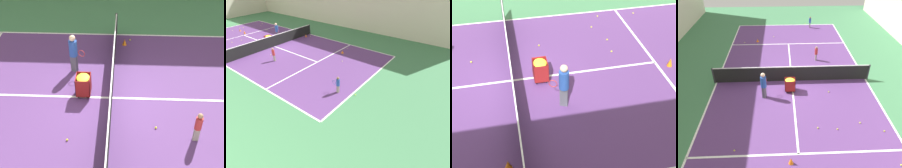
# 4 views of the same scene
# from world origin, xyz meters

# --- Properties ---
(ground_plane) EXTENTS (33.63, 33.63, 0.00)m
(ground_plane) POSITION_xyz_m (0.00, 0.00, 0.00)
(ground_plane) COLOR #3D754C
(court_playing_area) EXTENTS (9.43, 20.19, 0.00)m
(court_playing_area) POSITION_xyz_m (0.00, 0.00, 0.00)
(court_playing_area) COLOR #563370
(court_playing_area) RESTS_ON ground
(line_baseline_near) EXTENTS (9.43, 0.10, 0.00)m
(line_baseline_near) POSITION_xyz_m (0.00, -10.10, 0.01)
(line_baseline_near) COLOR white
(line_baseline_near) RESTS_ON ground
(line_sideline_left) EXTENTS (0.10, 20.19, 0.00)m
(line_sideline_left) POSITION_xyz_m (-4.71, 0.00, 0.01)
(line_sideline_left) COLOR white
(line_sideline_left) RESTS_ON ground
(line_sideline_right) EXTENTS (0.10, 20.19, 0.00)m
(line_sideline_right) POSITION_xyz_m (4.71, 0.00, 0.01)
(line_sideline_right) COLOR white
(line_sideline_right) RESTS_ON ground
(line_service_near) EXTENTS (9.43, 0.10, 0.00)m
(line_service_near) POSITION_xyz_m (0.00, -5.55, 0.01)
(line_service_near) COLOR white
(line_service_near) RESTS_ON ground
(line_service_far) EXTENTS (9.43, 0.10, 0.00)m
(line_service_far) POSITION_xyz_m (0.00, 5.55, 0.01)
(line_service_far) COLOR white
(line_service_far) RESTS_ON ground
(line_centre_service) EXTENTS (0.10, 11.10, 0.00)m
(line_centre_service) POSITION_xyz_m (0.00, 0.00, 0.01)
(line_centre_service) COLOR white
(line_centre_service) RESTS_ON ground
(tennis_net) EXTENTS (9.73, 0.10, 1.05)m
(tennis_net) POSITION_xyz_m (0.00, 0.00, 0.54)
(tennis_net) COLOR #2D2D33
(tennis_net) RESTS_ON ground
(player_near_baseline) EXTENTS (0.25, 0.56, 1.06)m
(player_near_baseline) POSITION_xyz_m (-2.24, -9.28, 0.61)
(player_near_baseline) COLOR gray
(player_near_baseline) RESTS_ON ground
(coach_at_net) EXTENTS (0.42, 0.68, 1.60)m
(coach_at_net) POSITION_xyz_m (1.64, 1.56, 0.92)
(coach_at_net) COLOR #4C4C56
(coach_at_net) RESTS_ON ground
(child_midcourt) EXTENTS (0.22, 0.22, 1.08)m
(child_midcourt) POSITION_xyz_m (-1.89, -2.65, 0.62)
(child_midcourt) COLOR gray
(child_midcourt) RESTS_ON ground
(ball_cart) EXTENTS (0.61, 0.51, 0.82)m
(ball_cart) POSITION_xyz_m (0.16, 1.03, 0.58)
(ball_cart) COLOR maroon
(ball_cart) RESTS_ON ground
(training_cone_1) EXTENTS (0.20, 0.20, 0.29)m
(training_cone_1) POSITION_xyz_m (3.77, -0.40, 0.15)
(training_cone_1) COLOR orange
(training_cone_1) RESTS_ON ground
(training_cone_2) EXTENTS (0.20, 0.20, 0.34)m
(training_cone_2) POSITION_xyz_m (0.34, 6.00, 0.17)
(training_cone_2) COLOR orange
(training_cone_2) RESTS_ON ground
(training_cone_3) EXTENTS (0.24, 0.24, 0.23)m
(training_cone_3) POSITION_xyz_m (2.63, -6.12, 0.12)
(training_cone_3) COLOR orange
(training_cone_3) RESTS_ON ground
(tennis_ball_0) EXTENTS (0.07, 0.07, 0.07)m
(tennis_ball_0) POSITION_xyz_m (1.26, -7.07, 0.04)
(tennis_ball_0) COLOR yellow
(tennis_ball_0) RESTS_ON ground
(tennis_ball_2) EXTENTS (0.07, 0.07, 0.07)m
(tennis_ball_2) POSITION_xyz_m (-4.10, 6.29, 0.04)
(tennis_ball_2) COLOR yellow
(tennis_ball_2) RESTS_ON ground
(tennis_ball_3) EXTENTS (0.07, 0.07, 0.07)m
(tennis_ball_3) POSITION_xyz_m (4.17, -0.65, 0.04)
(tennis_ball_3) COLOR yellow
(tennis_ball_3) RESTS_ON ground
(tennis_ball_4) EXTENTS (0.07, 0.07, 0.07)m
(tennis_ball_4) POSITION_xyz_m (-1.88, -10.29, 0.04)
(tennis_ball_4) COLOR yellow
(tennis_ball_4) RESTS_ON ground
(tennis_ball_8) EXTENTS (0.07, 0.07, 0.07)m
(tennis_ball_8) POSITION_xyz_m (2.75, 5.28, 0.04)
(tennis_ball_8) COLOR yellow
(tennis_ball_8) RESTS_ON ground
(tennis_ball_11) EXTENTS (0.07, 0.07, 0.07)m
(tennis_ball_11) POSITION_xyz_m (-1.96, 4.24, 0.04)
(tennis_ball_11) COLOR yellow
(tennis_ball_11) RESTS_ON ground
(tennis_ball_12) EXTENTS (0.07, 0.07, 0.07)m
(tennis_ball_12) POSITION_xyz_m (-2.10, 1.29, 0.04)
(tennis_ball_12) COLOR yellow
(tennis_ball_12) RESTS_ON ground
(tennis_ball_14) EXTENTS (0.07, 0.07, 0.07)m
(tennis_ball_14) POSITION_xyz_m (-1.04, 4.13, 0.04)
(tennis_ball_14) COLOR yellow
(tennis_ball_14) RESTS_ON ground
(tennis_ball_16) EXTENTS (0.07, 0.07, 0.07)m
(tennis_ball_16) POSITION_xyz_m (-3.17, 3.88, 0.04)
(tennis_ball_16) COLOR yellow
(tennis_ball_16) RESTS_ON ground
(tennis_ball_17) EXTENTS (0.07, 0.07, 0.07)m
(tennis_ball_17) POSITION_xyz_m (-1.46, -1.47, 0.04)
(tennis_ball_17) COLOR yellow
(tennis_ball_17) RESTS_ON ground
(tennis_ball_18) EXTENTS (0.07, 0.07, 0.07)m
(tennis_ball_18) POSITION_xyz_m (-4.15, 4.47, 0.04)
(tennis_ball_18) COLOR yellow
(tennis_ball_18) RESTS_ON ground
(tennis_ball_19) EXTENTS (0.07, 0.07, 0.07)m
(tennis_ball_19) POSITION_xyz_m (3.70, -5.91, 0.04)
(tennis_ball_19) COLOR yellow
(tennis_ball_19) RESTS_ON ground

